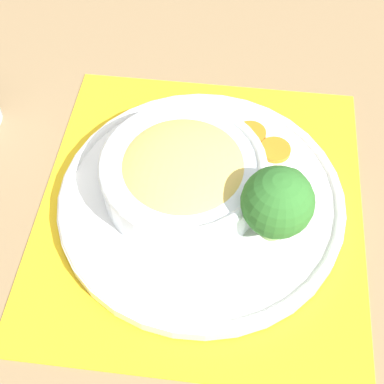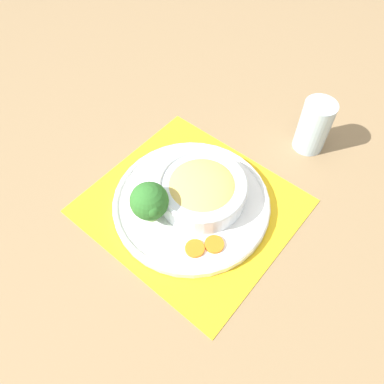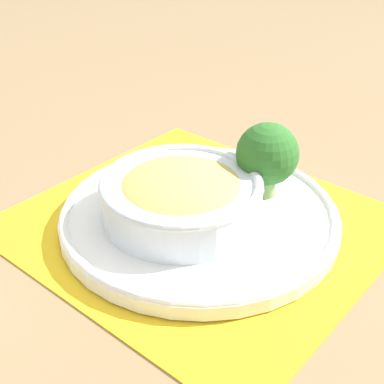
# 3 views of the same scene
# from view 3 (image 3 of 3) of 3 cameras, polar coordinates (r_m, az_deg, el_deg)

# --- Properties ---
(ground_plane) EXTENTS (4.00, 4.00, 0.00)m
(ground_plane) POSITION_cam_3_polar(r_m,az_deg,el_deg) (0.63, 0.79, -3.53)
(ground_plane) COLOR #8C704C
(placemat) EXTENTS (0.42, 0.39, 0.00)m
(placemat) POSITION_cam_3_polar(r_m,az_deg,el_deg) (0.63, 0.79, -3.38)
(placemat) COLOR yellow
(placemat) RESTS_ON ground_plane
(plate) EXTENTS (0.32, 0.32, 0.02)m
(plate) POSITION_cam_3_polar(r_m,az_deg,el_deg) (0.62, 0.80, -2.38)
(plate) COLOR white
(plate) RESTS_ON placemat
(bowl) EXTENTS (0.18, 0.18, 0.06)m
(bowl) POSITION_cam_3_polar(r_m,az_deg,el_deg) (0.60, -1.16, -0.26)
(bowl) COLOR silver
(bowl) RESTS_ON plate
(broccoli_floret) EXTENTS (0.07, 0.07, 0.09)m
(broccoli_floret) POSITION_cam_3_polar(r_m,az_deg,el_deg) (0.63, 8.01, 3.99)
(broccoli_floret) COLOR #84AD5B
(broccoli_floret) RESTS_ON plate
(carrot_slice_near) EXTENTS (0.04, 0.04, 0.01)m
(carrot_slice_near) POSITION_cam_3_polar(r_m,az_deg,el_deg) (0.71, 0.25, 3.05)
(carrot_slice_near) COLOR orange
(carrot_slice_near) RESTS_ON plate
(carrot_slice_middle) EXTENTS (0.04, 0.04, 0.01)m
(carrot_slice_middle) POSITION_cam_3_polar(r_m,az_deg,el_deg) (0.71, -2.74, 2.72)
(carrot_slice_middle) COLOR orange
(carrot_slice_middle) RESTS_ON plate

